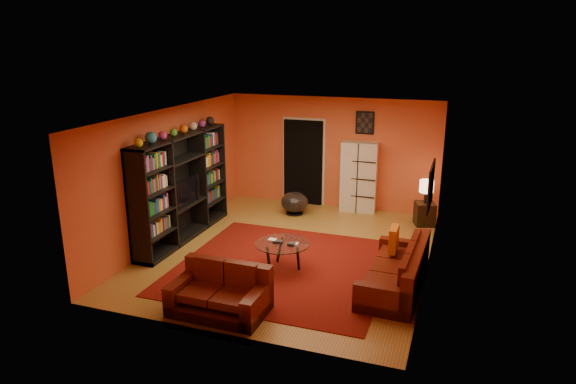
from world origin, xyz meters
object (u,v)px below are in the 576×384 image
(tv, at_px, (183,192))
(coffee_table, at_px, (282,246))
(loveseat, at_px, (222,292))
(sofa, at_px, (400,272))
(bowl_chair, at_px, (295,202))
(entertainment_unit, at_px, (182,187))
(side_table, at_px, (424,214))
(storage_cabinet, at_px, (359,177))
(table_lamp, at_px, (427,187))

(tv, distance_m, coffee_table, 2.51)
(loveseat, bearing_deg, sofa, -55.62)
(loveseat, height_order, coffee_table, loveseat)
(coffee_table, bearing_deg, bowl_chair, 104.44)
(bowl_chair, bearing_deg, entertainment_unit, -128.08)
(bowl_chair, relative_size, side_table, 1.25)
(tv, xyz_separation_m, bowl_chair, (1.60, 2.17, -0.71))
(storage_cabinet, relative_size, table_lamp, 3.28)
(sofa, xyz_separation_m, loveseat, (-2.38, -1.57, 0.00))
(sofa, height_order, storage_cabinet, storage_cabinet)
(side_table, relative_size, table_lamp, 1.01)
(loveseat, distance_m, storage_cabinet, 5.33)
(side_table, height_order, table_lamp, table_lamp)
(storage_cabinet, bearing_deg, coffee_table, -103.35)
(entertainment_unit, height_order, side_table, entertainment_unit)
(tv, xyz_separation_m, loveseat, (1.98, -2.35, -0.70))
(tv, distance_m, loveseat, 3.15)
(side_table, bearing_deg, loveseat, -117.67)
(loveseat, xyz_separation_m, coffee_table, (0.36, 1.64, 0.15))
(side_table, distance_m, table_lamp, 0.60)
(entertainment_unit, xyz_separation_m, storage_cabinet, (2.97, 2.80, -0.23))
(storage_cabinet, height_order, side_table, storage_cabinet)
(loveseat, bearing_deg, entertainment_unit, 40.92)
(bowl_chair, bearing_deg, storage_cabinet, 27.84)
(tv, distance_m, side_table, 5.13)
(entertainment_unit, distance_m, side_table, 5.15)
(loveseat, bearing_deg, table_lamp, -26.76)
(loveseat, bearing_deg, storage_cabinet, -9.27)
(storage_cabinet, bearing_deg, side_table, -20.84)
(side_table, bearing_deg, entertainment_unit, -152.73)
(coffee_table, relative_size, side_table, 1.90)
(tv, xyz_separation_m, sofa, (4.36, -0.78, -0.70))
(entertainment_unit, bearing_deg, loveseat, -49.98)
(table_lamp, bearing_deg, bowl_chair, -175.40)
(bowl_chair, bearing_deg, side_table, 4.60)
(entertainment_unit, distance_m, bowl_chair, 2.78)
(storage_cabinet, bearing_deg, loveseat, -104.30)
(coffee_table, relative_size, table_lamp, 1.91)
(sofa, relative_size, storage_cabinet, 1.29)
(entertainment_unit, relative_size, storage_cabinet, 1.84)
(storage_cabinet, distance_m, side_table, 1.72)
(tv, height_order, loveseat, tv)
(entertainment_unit, xyz_separation_m, loveseat, (2.03, -2.42, -0.76))
(entertainment_unit, bearing_deg, tv, -55.10)
(bowl_chair, height_order, side_table, bowl_chair)
(storage_cabinet, relative_size, bowl_chair, 2.62)
(coffee_table, xyz_separation_m, bowl_chair, (-0.74, 2.88, -0.16))
(sofa, distance_m, table_lamp, 3.23)
(entertainment_unit, height_order, table_lamp, entertainment_unit)
(tv, relative_size, coffee_table, 0.97)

